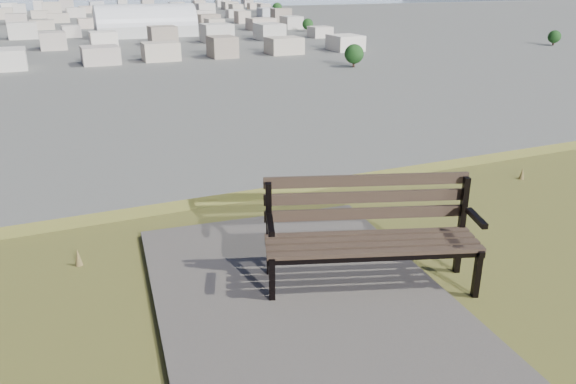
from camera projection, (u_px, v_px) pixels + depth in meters
name	position (u px, v px, depth m)	size (l,w,h in m)	color
park_bench	(370.00, 228.00, 5.36)	(2.10, 1.25, 1.05)	#3C2F22
gravel_patch	(302.00, 298.00, 5.24)	(2.64, 3.77, 0.08)	#5C5650
arena	(146.00, 26.00, 276.26)	(48.00, 21.08, 20.09)	beige
city_blocks	(41.00, 18.00, 350.25)	(395.00, 361.00, 7.00)	beige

